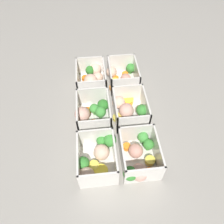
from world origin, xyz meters
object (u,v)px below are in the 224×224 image
Objects in this scene: container_far_right at (92,77)px; container_far_center at (93,113)px; container_near_center at (128,109)px; container_far_left at (97,159)px; container_near_right at (124,78)px; container_near_left at (139,158)px.

container_far_center is at bearing 177.55° from container_far_right.
container_near_center and container_far_left have the same top height.
container_near_center is at bearing 177.28° from container_near_right.
container_near_left is at bearing -145.69° from container_far_center.
container_near_right is at bearing -96.91° from container_far_right.
container_near_center is 1.01× the size of container_far_left.
container_near_right is 1.07× the size of container_far_left.
container_far_center is (0.16, 0.00, 0.00)m from container_far_left.
container_far_left is at bearing 159.03° from container_near_right.
container_near_right is at bearing -38.57° from container_far_center.
container_far_left is 0.99× the size of container_far_right.
container_far_right is at bearing 83.09° from container_near_right.
container_near_center and container_near_right have the same top height.
container_far_right is at bearing 18.02° from container_near_left.
container_far_right is (0.34, 0.11, -0.00)m from container_near_left.
container_far_left is (0.01, 0.12, -0.00)m from container_near_left.
container_near_right is 1.15× the size of container_far_center.
container_near_right is (0.33, -0.00, -0.00)m from container_near_left.
container_far_center is (0.17, 0.12, 0.00)m from container_near_left.
container_far_center is at bearing 0.55° from container_far_left.
container_far_left is at bearing 179.02° from container_far_right.
container_near_right and container_far_center have the same top height.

